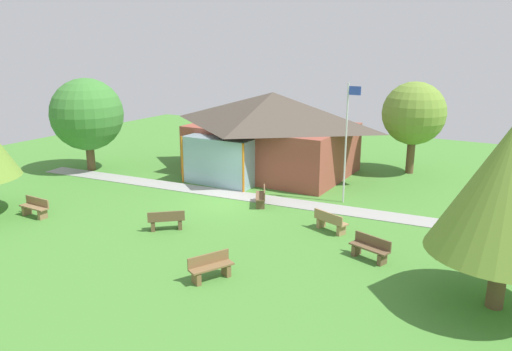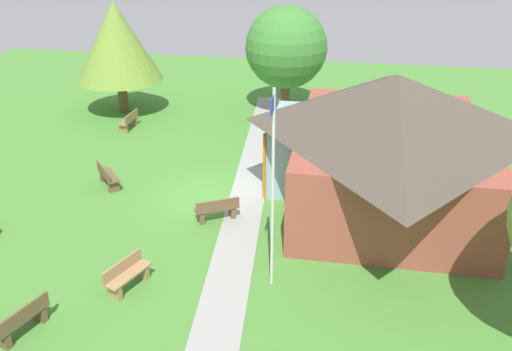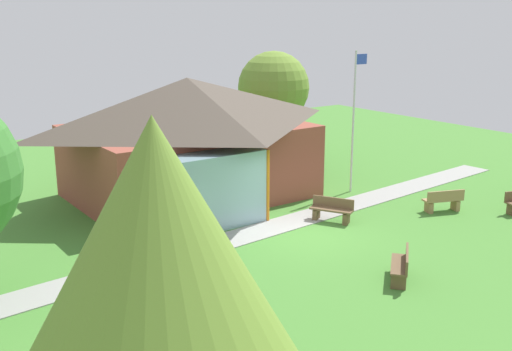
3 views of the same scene
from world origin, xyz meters
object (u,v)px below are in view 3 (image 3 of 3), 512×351
Objects in this scene: bench_rear_near_path at (332,210)px; tree_behind_pavilion_right at (274,88)px; pavilion at (189,136)px; bench_front_center at (401,267)px; flagpole at (354,116)px; bench_mid_right at (443,201)px; tree_lawn_corner at (158,257)px.

bench_rear_near_path is 11.10m from tree_behind_pavilion_right.
bench_front_center is (0.70, -10.33, -2.05)m from pavilion.
flagpole is 4.86m from bench_rear_near_path.
tree_lawn_corner reaches higher than bench_mid_right.
bench_rear_near_path is at bearing -115.87° from tree_behind_pavilion_right.
pavilion is 1.69× the size of flagpole.
pavilion is 6.19× the size of bench_mid_right.
pavilion is at bearing -150.66° from tree_behind_pavilion_right.
tree_lawn_corner is 1.07× the size of tree_behind_pavilion_right.
bench_rear_near_path is 13.39m from tree_lawn_corner.
flagpole reaches higher than bench_mid_right.
pavilion is 15.50m from tree_lawn_corner.
bench_mid_right is at bearing -77.72° from flagpole.
bench_rear_near_path is 0.29× the size of tree_behind_pavilion_right.
bench_mid_right is at bearing -92.84° from tree_behind_pavilion_right.
bench_mid_right is 0.27× the size of tree_lawn_corner.
flagpole is 4.87m from bench_mid_right.
tree_behind_pavilion_right reaches higher than pavilion.
bench_front_center is 9.69m from tree_lawn_corner.
pavilion is 6.34× the size of bench_rear_near_path.
bench_mid_right is 4.39m from bench_rear_near_path.
bench_mid_right is at bearing 22.90° from tree_lawn_corner.
bench_rear_near_path is (2.51, -5.56, -2.05)m from pavilion.
pavilion reaches higher than bench_rear_near_path.
flagpole is 9.17m from bench_front_center.
flagpole reaches higher than bench_rear_near_path.
tree_lawn_corner is (-13.68, -10.07, 0.57)m from flagpole.
flagpole is 1.00× the size of tree_lawn_corner.
bench_mid_right is 11.59m from tree_behind_pavilion_right.
tree_lawn_corner is (-8.62, -2.93, 3.32)m from bench_front_center.
pavilion reaches higher than bench_mid_right.
tree_lawn_corner reaches higher than bench_rear_near_path.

